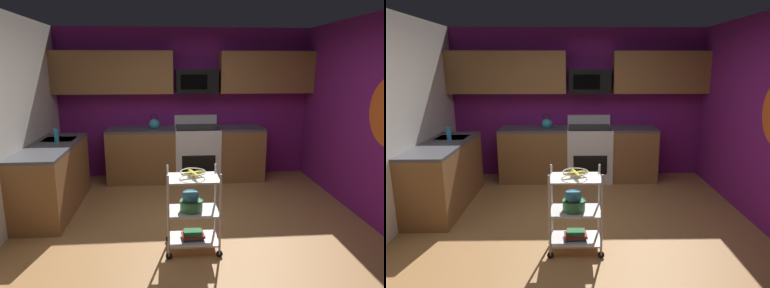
{
  "view_description": "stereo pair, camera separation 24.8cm",
  "coord_description": "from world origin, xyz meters",
  "views": [
    {
      "loc": [
        -0.35,
        -3.61,
        1.97
      ],
      "look_at": [
        -0.04,
        0.32,
        1.05
      ],
      "focal_mm": 31.72,
      "sensor_mm": 36.0,
      "label": 1
    },
    {
      "loc": [
        -0.1,
        -3.63,
        1.97
      ],
      "look_at": [
        -0.04,
        0.32,
        1.05
      ],
      "focal_mm": 31.72,
      "sensor_mm": 36.0,
      "label": 2
    }
  ],
  "objects": [
    {
      "name": "floor",
      "position": [
        0.0,
        0.0,
        -0.02
      ],
      "size": [
        4.4,
        4.8,
        0.04
      ],
      "primitive_type": "cube",
      "color": "#A87542",
      "rests_on": "ground"
    },
    {
      "name": "wall_back",
      "position": [
        0.0,
        2.43,
        1.3
      ],
      "size": [
        4.52,
        0.06,
        2.6
      ],
      "primitive_type": "cube",
      "color": "#751970",
      "rests_on": "ground"
    },
    {
      "name": "counter_run",
      "position": [
        -0.74,
        1.66,
        0.46
      ],
      "size": [
        3.54,
        2.27,
        0.92
      ],
      "color": "brown",
      "rests_on": "ground"
    },
    {
      "name": "oven_range",
      "position": [
        0.19,
        2.1,
        0.48
      ],
      "size": [
        0.76,
        0.65,
        1.1
      ],
      "color": "white",
      "rests_on": "ground"
    },
    {
      "name": "upper_cabinets",
      "position": [
        -0.04,
        2.23,
        1.85
      ],
      "size": [
        4.4,
        0.33,
        0.7
      ],
      "color": "brown"
    },
    {
      "name": "microwave",
      "position": [
        0.19,
        2.21,
        1.7
      ],
      "size": [
        0.7,
        0.39,
        0.4
      ],
      "color": "black"
    },
    {
      "name": "rolling_cart",
      "position": [
        -0.07,
        -0.26,
        0.45
      ],
      "size": [
        0.6,
        0.38,
        0.91
      ],
      "color": "silver",
      "rests_on": "ground"
    },
    {
      "name": "fruit_bowl",
      "position": [
        -0.07,
        -0.26,
        0.88
      ],
      "size": [
        0.27,
        0.27,
        0.07
      ],
      "color": "silver",
      "rests_on": "rolling_cart"
    },
    {
      "name": "mixing_bowl_large",
      "position": [
        -0.09,
        -0.26,
        0.52
      ],
      "size": [
        0.25,
        0.25,
        0.11
      ],
      "color": "#387F4C",
      "rests_on": "rolling_cart"
    },
    {
      "name": "mixing_bowl_small",
      "position": [
        -0.09,
        -0.25,
        0.62
      ],
      "size": [
        0.18,
        0.18,
        0.08
      ],
      "color": "#338CBF",
      "rests_on": "rolling_cart"
    },
    {
      "name": "book_stack",
      "position": [
        -0.07,
        -0.26,
        0.17
      ],
      "size": [
        0.26,
        0.19,
        0.09
      ],
      "color": "#1E4C8C",
      "rests_on": "rolling_cart"
    },
    {
      "name": "kettle",
      "position": [
        -0.54,
        2.1,
        1.0
      ],
      "size": [
        0.21,
        0.18,
        0.26
      ],
      "color": "teal",
      "rests_on": "counter_run"
    },
    {
      "name": "dish_soap_bottle",
      "position": [
        -1.87,
        1.14,
        1.02
      ],
      "size": [
        0.06,
        0.06,
        0.2
      ],
      "primitive_type": "cylinder",
      "color": "#2D8CBF",
      "rests_on": "counter_run"
    }
  ]
}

